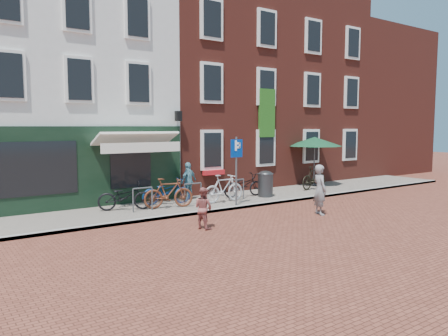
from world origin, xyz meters
TOP-DOWN VIEW (x-y plane):
  - ground at (0.00, 0.00)m, footprint 80.00×80.00m
  - sidewalk at (1.00, 1.50)m, footprint 24.00×3.00m
  - building_stucco at (-5.00, 7.00)m, footprint 8.00×8.00m
  - building_brick_mid at (2.00, 7.00)m, footprint 6.00×8.00m
  - building_brick_right at (8.00, 7.00)m, footprint 6.00×8.00m
  - filler_right at (14.50, 7.00)m, footprint 7.00×8.00m
  - litter_bin at (1.96, 1.15)m, footprint 0.62×0.62m
  - parking_sign at (-0.22, 0.24)m, footprint 0.50×0.08m
  - parasol at (6.15, 2.40)m, footprint 2.68×2.68m
  - woman at (1.38, -2.34)m, footprint 0.58×0.72m
  - boy at (-2.94, -1.78)m, footprint 0.62×0.71m
  - cafe_person at (-1.00, 2.37)m, footprint 0.94×0.65m
  - bicycle_0 at (-3.92, 1.74)m, footprint 1.94×1.25m
  - bicycle_1 at (-2.50, 1.22)m, footprint 1.85×0.94m
  - bicycle_2 at (-2.23, 1.90)m, footprint 1.93×1.00m
  - bicycle_3 at (-0.21, 1.06)m, footprint 1.79×0.53m
  - bicycle_4 at (1.19, 1.64)m, footprint 1.89×0.84m
  - bicycle_5 at (5.18, 1.48)m, footprint 1.83×0.75m

SIDE VIEW (x-z plane):
  - ground at x=0.00m, z-range 0.00..0.00m
  - sidewalk at x=1.00m, z-range 0.00..0.10m
  - bicycle_0 at x=-3.92m, z-range 0.10..1.06m
  - bicycle_2 at x=-2.23m, z-range 0.10..1.06m
  - bicycle_4 at x=1.19m, z-range 0.10..1.06m
  - boy at x=-2.94m, z-range 0.00..1.23m
  - bicycle_1 at x=-2.50m, z-range 0.10..1.17m
  - bicycle_3 at x=-0.21m, z-range 0.10..1.17m
  - bicycle_5 at x=5.18m, z-range 0.10..1.17m
  - litter_bin at x=1.96m, z-range 0.12..1.26m
  - cafe_person at x=-1.00m, z-range 0.10..1.58m
  - woman at x=1.38m, z-range 0.00..1.71m
  - parking_sign at x=-0.22m, z-range 0.53..3.05m
  - parasol at x=6.15m, z-range 1.10..3.58m
  - building_stucco at x=-5.00m, z-range 0.00..9.00m
  - filler_right at x=14.50m, z-range 0.00..9.00m
  - building_brick_mid at x=2.00m, z-range 0.00..10.00m
  - building_brick_right at x=8.00m, z-range 0.00..10.00m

